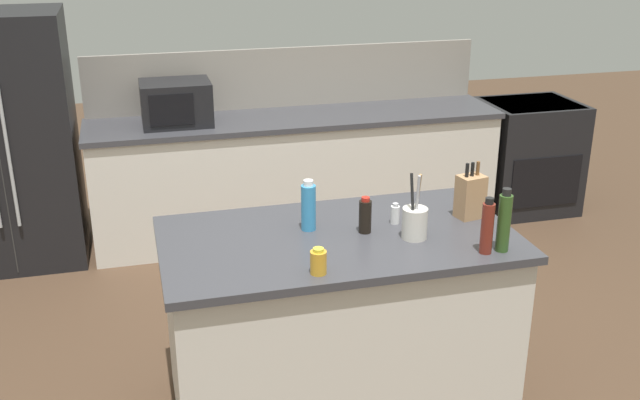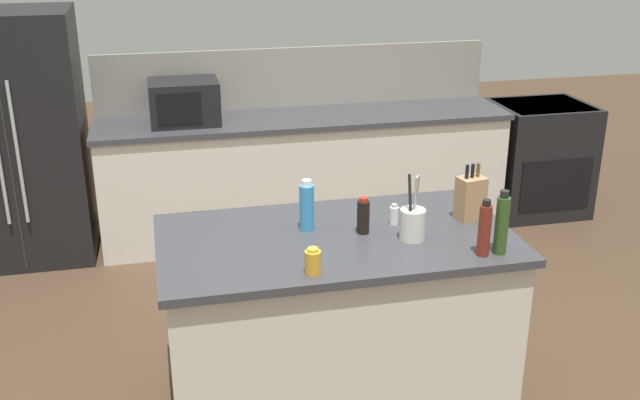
# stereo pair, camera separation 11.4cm
# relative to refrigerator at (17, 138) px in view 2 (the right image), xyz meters

# --- Properties ---
(ground_plane) EXTENTS (14.00, 14.00, 0.00)m
(ground_plane) POSITION_rel_refrigerator_xyz_m (1.76, -2.25, -0.89)
(ground_plane) COLOR #473323
(back_counter_run) EXTENTS (3.12, 0.66, 0.94)m
(back_counter_run) POSITION_rel_refrigerator_xyz_m (2.06, -0.05, -0.41)
(back_counter_run) COLOR beige
(back_counter_run) RESTS_ON ground_plane
(wall_backsplash) EXTENTS (3.08, 0.03, 0.46)m
(wall_backsplash) POSITION_rel_refrigerator_xyz_m (2.06, 0.27, 0.28)
(wall_backsplash) COLOR gray
(wall_backsplash) RESTS_ON back_counter_run
(kitchen_island) EXTENTS (1.69, 0.93, 0.94)m
(kitchen_island) POSITION_rel_refrigerator_xyz_m (1.76, -2.25, -0.41)
(kitchen_island) COLOR beige
(kitchen_island) RESTS_ON ground_plane
(refrigerator) EXTENTS (0.92, 0.75, 1.77)m
(refrigerator) POSITION_rel_refrigerator_xyz_m (0.00, 0.00, 0.00)
(refrigerator) COLOR black
(refrigerator) RESTS_ON ground_plane
(range_oven) EXTENTS (0.76, 0.65, 0.92)m
(range_oven) POSITION_rel_refrigerator_xyz_m (4.04, -0.05, -0.42)
(range_oven) COLOR black
(range_oven) RESTS_ON ground_plane
(microwave) EXTENTS (0.49, 0.39, 0.31)m
(microwave) POSITION_rel_refrigerator_xyz_m (1.18, -0.05, 0.21)
(microwave) COLOR black
(microwave) RESTS_ON back_counter_run
(knife_block) EXTENTS (0.15, 0.12, 0.29)m
(knife_block) POSITION_rel_refrigerator_xyz_m (2.46, -2.19, 0.17)
(knife_block) COLOR #A87C54
(knife_block) RESTS_ON kitchen_island
(utensil_crock) EXTENTS (0.12, 0.12, 0.32)m
(utensil_crock) POSITION_rel_refrigerator_xyz_m (2.10, -2.36, 0.14)
(utensil_crock) COLOR beige
(utensil_crock) RESTS_ON kitchen_island
(olive_oil_bottle) EXTENTS (0.06, 0.06, 0.30)m
(olive_oil_bottle) POSITION_rel_refrigerator_xyz_m (2.43, -2.60, 0.20)
(olive_oil_bottle) COLOR #2D4C1E
(olive_oil_bottle) RESTS_ON kitchen_island
(salt_shaker) EXTENTS (0.04, 0.04, 0.11)m
(salt_shaker) POSITION_rel_refrigerator_xyz_m (2.07, -2.18, 0.10)
(salt_shaker) COLOR silver
(salt_shaker) RESTS_ON kitchen_island
(dish_soap_bottle) EXTENTS (0.07, 0.07, 0.25)m
(dish_soap_bottle) POSITION_rel_refrigerator_xyz_m (1.64, -2.14, 0.17)
(dish_soap_bottle) COLOR #3384BC
(dish_soap_bottle) RESTS_ON kitchen_island
(vinegar_bottle) EXTENTS (0.06, 0.06, 0.27)m
(vinegar_bottle) POSITION_rel_refrigerator_xyz_m (2.35, -2.60, 0.18)
(vinegar_bottle) COLOR maroon
(vinegar_bottle) RESTS_ON kitchen_island
(soy_sauce_bottle) EXTENTS (0.06, 0.06, 0.18)m
(soy_sauce_bottle) POSITION_rel_refrigerator_xyz_m (1.89, -2.24, 0.14)
(soy_sauce_bottle) COLOR black
(soy_sauce_bottle) RESTS_ON kitchen_island
(honey_jar) EXTENTS (0.07, 0.07, 0.12)m
(honey_jar) POSITION_rel_refrigerator_xyz_m (1.57, -2.61, 0.11)
(honey_jar) COLOR gold
(honey_jar) RESTS_ON kitchen_island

